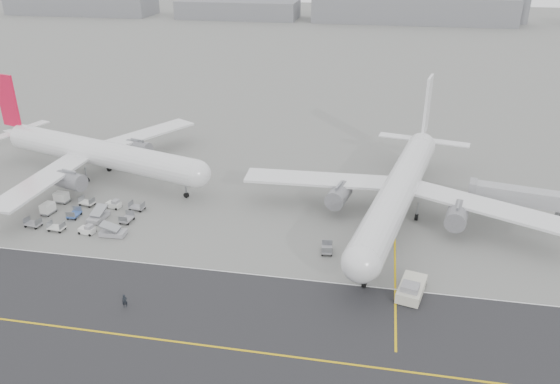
% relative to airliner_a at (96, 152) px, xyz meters
% --- Properties ---
extents(ground, '(700.00, 700.00, 0.00)m').
position_rel_airliner_a_xyz_m(ground, '(28.87, -26.44, -5.35)').
color(ground, gray).
rests_on(ground, ground).
extents(taxiway, '(220.00, 59.00, 0.03)m').
position_rel_airliner_a_xyz_m(taxiway, '(33.89, -44.42, -5.34)').
color(taxiway, '#2C2C2F').
rests_on(taxiway, ground).
extents(horizon_buildings, '(520.00, 28.00, 28.00)m').
position_rel_airliner_a_xyz_m(horizon_buildings, '(58.87, 233.56, -5.35)').
color(horizon_buildings, slate).
rests_on(horizon_buildings, ground).
extents(airliner_a, '(52.40, 51.31, 18.55)m').
position_rel_airliner_a_xyz_m(airliner_a, '(0.00, 0.00, 0.00)').
color(airliner_a, white).
rests_on(airliner_a, ground).
extents(airliner_b, '(54.45, 55.60, 19.41)m').
position_rel_airliner_a_xyz_m(airliner_b, '(59.23, -6.89, 0.24)').
color(airliner_b, white).
rests_on(airliner_b, ground).
extents(pushback_tug, '(4.52, 8.64, 2.43)m').
position_rel_airliner_a_xyz_m(pushback_tug, '(60.92, -29.46, -4.35)').
color(pushback_tug, beige).
rests_on(pushback_tug, ground).
extents(jet_bridge, '(16.41, 5.92, 6.12)m').
position_rel_airliner_a_xyz_m(jet_bridge, '(79.02, -4.07, -1.08)').
color(jet_bridge, gray).
rests_on(jet_bridge, ground).
extents(gse_cluster, '(24.23, 19.15, 2.07)m').
position_rel_airliner_a_xyz_m(gse_cluster, '(6.42, -16.90, -5.35)').
color(gse_cluster, '#99999E').
rests_on(gse_cluster, ground).
extents(stray_dolly, '(1.86, 2.77, 1.62)m').
position_rel_airliner_a_xyz_m(stray_dolly, '(48.50, -20.70, -5.35)').
color(stray_dolly, silver).
rests_on(stray_dolly, ground).
extents(ground_crew_a, '(0.83, 0.70, 1.93)m').
position_rel_airliner_a_xyz_m(ground_crew_a, '(23.84, -39.18, -4.38)').
color(ground_crew_a, black).
rests_on(ground_crew_a, ground).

